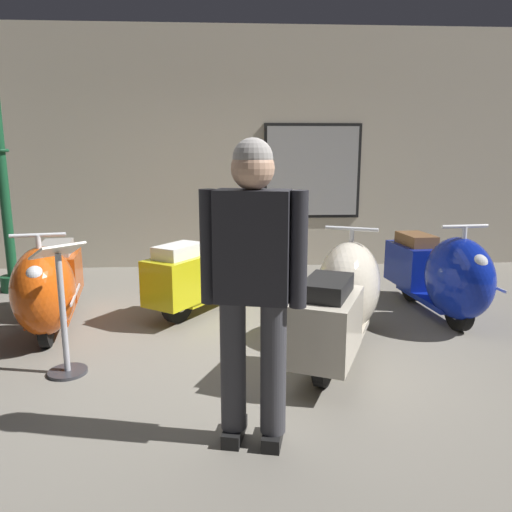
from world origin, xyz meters
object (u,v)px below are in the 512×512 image
object	(u,v)px
info_stanchion	(64,321)
scooter_3	(443,275)
scooter_0	(49,287)
visitor_1	(253,275)
scooter_1	(216,264)
lamppost	(1,159)
scooter_2	(343,298)

from	to	relation	value
info_stanchion	scooter_3	bearing A→B (deg)	17.54
scooter_0	visitor_1	bearing A→B (deg)	33.32
scooter_0	scooter_1	xyz separation A→B (m)	(1.44, 0.76, 0.01)
scooter_0	scooter_1	bearing A→B (deg)	107.27
visitor_1	scooter_3	bearing A→B (deg)	-31.47
scooter_3	info_stanchion	xyz separation A→B (m)	(-3.23, -1.02, -0.04)
scooter_0	scooter_3	size ratio (longest dim) A/B	0.99
scooter_0	lamppost	xyz separation A→B (m)	(-0.93, 1.45, 1.08)
scooter_3	info_stanchion	distance (m)	3.38
scooter_1	scooter_2	size ratio (longest dim) A/B	0.95
scooter_2	lamppost	world-z (taller)	lamppost
scooter_3	lamppost	world-z (taller)	lamppost
scooter_2	lamppost	distance (m)	4.09
visitor_1	info_stanchion	bearing A→B (deg)	67.11
visitor_1	info_stanchion	distance (m)	1.71
info_stanchion	scooter_1	bearing A→B (deg)	56.50
scooter_2	visitor_1	bearing A→B (deg)	171.72
scooter_1	visitor_1	distance (m)	2.60
scooter_2	scooter_3	size ratio (longest dim) A/B	1.02
scooter_1	visitor_1	world-z (taller)	visitor_1
scooter_0	scooter_1	world-z (taller)	scooter_1
visitor_1	info_stanchion	world-z (taller)	visitor_1
scooter_3	scooter_2	bearing A→B (deg)	-63.25
lamppost	info_stanchion	world-z (taller)	lamppost
scooter_1	info_stanchion	size ratio (longest dim) A/B	1.60
scooter_1	scooter_2	bearing A→B (deg)	-107.04
scooter_0	scooter_3	world-z (taller)	scooter_3
scooter_2	visitor_1	xyz separation A→B (m)	(-0.78, -1.24, 0.51)
scooter_2	scooter_3	distance (m)	1.35
scooter_0	visitor_1	world-z (taller)	visitor_1
scooter_2	visitor_1	distance (m)	1.55
scooter_2	info_stanchion	bearing A→B (deg)	121.88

